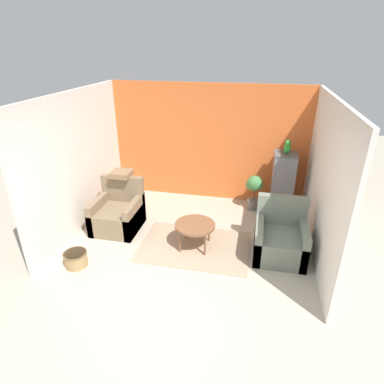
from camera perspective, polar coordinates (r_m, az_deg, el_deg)
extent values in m
plane|color=#B2A893|center=(4.72, -4.52, -18.53)|extent=(20.00, 20.00, 0.00)
cube|color=orange|center=(7.03, 2.96, 8.64)|extent=(4.31, 0.06, 2.52)
cube|color=silver|center=(6.20, -19.65, 4.91)|extent=(0.06, 3.38, 2.52)
cube|color=silver|center=(5.43, 22.50, 1.62)|extent=(0.06, 3.38, 2.52)
cube|color=gray|center=(5.70, 0.51, -9.60)|extent=(1.89, 1.30, 0.01)
cylinder|color=brown|center=(5.46, 0.52, -5.91)|extent=(0.69, 0.69, 0.04)
cylinder|color=brown|center=(5.45, -2.18, -8.85)|extent=(0.04, 0.04, 0.41)
cylinder|color=brown|center=(5.38, 2.32, -9.38)|extent=(0.04, 0.04, 0.41)
cylinder|color=brown|center=(5.80, -1.15, -6.53)|extent=(0.04, 0.04, 0.41)
cylinder|color=brown|center=(5.73, 3.07, -7.00)|extent=(0.04, 0.04, 0.41)
cube|color=#7A664C|center=(6.25, -13.09, -4.63)|extent=(0.82, 0.86, 0.43)
cube|color=#7A664C|center=(6.33, -12.19, 0.63)|extent=(0.82, 0.14, 0.51)
cube|color=#7A664C|center=(6.36, -16.06, -3.54)|extent=(0.12, 0.86, 0.61)
cube|color=#7A664C|center=(6.08, -10.14, -4.30)|extent=(0.12, 0.86, 0.61)
cube|color=slate|center=(5.55, 15.29, -9.03)|extent=(0.82, 0.86, 0.43)
cube|color=slate|center=(5.62, 15.71, -3.02)|extent=(0.82, 0.14, 0.51)
cube|color=slate|center=(5.48, 11.70, -7.96)|extent=(0.12, 0.86, 0.61)
cube|color=slate|center=(5.55, 19.05, -8.52)|extent=(0.12, 0.86, 0.61)
cube|color=#555559|center=(7.02, 15.24, -2.96)|extent=(0.58, 0.58, 0.10)
cube|color=gray|center=(6.76, 15.83, 1.73)|extent=(0.43, 0.43, 1.15)
cube|color=#555559|center=(6.55, 16.43, 6.48)|extent=(0.45, 0.45, 0.03)
ellipsoid|color=green|center=(6.52, 16.56, 7.44)|extent=(0.13, 0.16, 0.20)
sphere|color=green|center=(6.47, 16.69, 8.34)|extent=(0.11, 0.11, 0.11)
cone|color=gold|center=(6.42, 16.70, 8.15)|extent=(0.05, 0.05, 0.05)
cone|color=green|center=(6.59, 16.50, 7.46)|extent=(0.06, 0.13, 0.17)
cylinder|color=#66605B|center=(6.98, 10.79, -2.13)|extent=(0.26, 0.26, 0.21)
cylinder|color=brown|center=(6.87, 10.94, -0.36)|extent=(0.03, 0.03, 0.26)
sphere|color=#427F42|center=(6.77, 11.11, 1.51)|extent=(0.33, 0.33, 0.33)
sphere|color=#427F42|center=(6.83, 10.33, 1.25)|extent=(0.20, 0.20, 0.20)
sphere|color=#427F42|center=(6.77, 11.77, 1.05)|extent=(0.18, 0.18, 0.18)
cylinder|color=#A37F51|center=(5.53, -19.95, -11.13)|extent=(0.35, 0.35, 0.24)
cylinder|color=brown|center=(5.47, -20.11, -10.21)|extent=(0.37, 0.37, 0.02)
cube|color=#846647|center=(6.21, -12.44, 3.20)|extent=(0.37, 0.37, 0.10)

